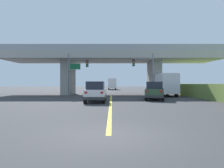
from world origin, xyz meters
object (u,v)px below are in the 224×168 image
Objects in this scene: traffic_signal_nearside at (147,70)px; highway_sign at (76,71)px; box_truck at (166,85)px; suv_crossing at (156,91)px; suv_lead at (97,92)px; semi_truck_distant at (113,84)px; traffic_signal_farside at (76,70)px.

traffic_signal_nearside reaches higher than highway_sign.
traffic_signal_nearside is (-3.03, -1.86, 2.02)m from box_truck.
highway_sign reaches higher than suv_crossing.
suv_lead is at bearing -69.25° from highway_sign.
box_truck reaches higher than suv_crossing.
suv_lead is 9.84m from traffic_signal_nearside.
box_truck is 0.86× the size of semi_truck_distant.
traffic_signal_nearside reaches higher than suv_lead.
suv_crossing is 37.40m from semi_truck_distant.
highway_sign is (-10.36, 7.72, 2.66)m from suv_crossing.
highway_sign is (-10.12, 3.22, 0.01)m from traffic_signal_nearside.
traffic_signal_nearside is at bearing -148.46° from box_truck.
semi_truck_distant is (-4.78, 37.09, 0.65)m from suv_crossing.
highway_sign reaches higher than semi_truck_distant.
suv_lead is 39.82m from semi_truck_distant.
semi_truck_distant is at bearing 111.41° from suv_crossing.
suv_lead is 0.63× the size of semi_truck_distant.
traffic_signal_farside is at bearing -169.22° from box_truck.
highway_sign is at bearing 110.75° from suv_lead.
traffic_signal_nearside is 1.03× the size of traffic_signal_farside.
suv_lead is 0.95× the size of highway_sign.
box_truck is at bearing 80.40° from suv_crossing.
suv_crossing is 0.68× the size of semi_truck_distant.
box_truck is 1.11× the size of traffic_signal_nearside.
suv_crossing is at bearing -22.44° from traffic_signal_farside.
traffic_signal_nearside reaches higher than semi_truck_distant.
box_truck is (2.79, 6.37, 0.63)m from suv_crossing.
suv_lead is 0.93× the size of suv_crossing.
box_truck is 1.31× the size of highway_sign.
traffic_signal_nearside is at bearing 3.10° from traffic_signal_farside.
traffic_signal_farside reaches higher than suv_crossing.
suv_crossing is 5.23m from traffic_signal_nearside.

